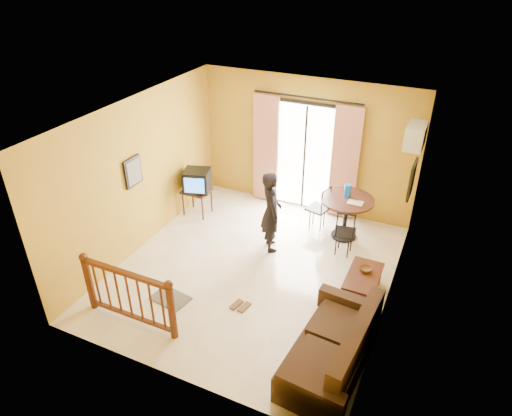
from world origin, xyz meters
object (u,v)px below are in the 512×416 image
at_px(television, 197,181).
at_px(standing_person, 271,212).
at_px(coffee_table, 363,281).
at_px(dining_table, 347,207).
at_px(sofa, 334,352).

distance_m(television, standing_person, 1.91).
distance_m(coffee_table, standing_person, 2.03).
bearing_deg(coffee_table, television, 163.61).
height_order(dining_table, standing_person, standing_person).
height_order(television, sofa, television).
xyz_separation_m(dining_table, standing_person, (-1.15, -0.94, 0.11)).
relative_size(sofa, standing_person, 1.23).
bearing_deg(sofa, standing_person, 134.50).
height_order(sofa, standing_person, standing_person).
xyz_separation_m(coffee_table, sofa, (0.01, -1.67, 0.06)).
height_order(television, coffee_table, television).
relative_size(dining_table, standing_person, 0.64).
relative_size(coffee_table, standing_person, 0.58).
xyz_separation_m(television, standing_person, (1.85, -0.49, -0.01)).
relative_size(dining_table, sofa, 0.52).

